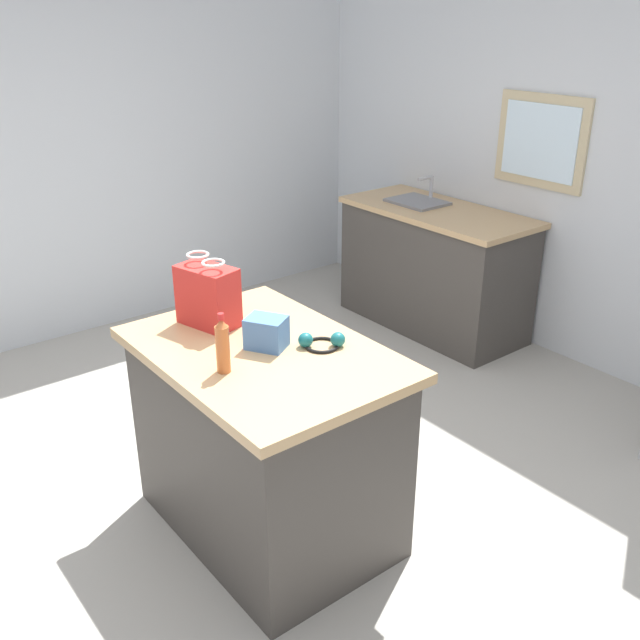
{
  "coord_description": "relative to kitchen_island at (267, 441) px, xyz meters",
  "views": [
    {
      "loc": [
        2.36,
        -1.47,
        2.25
      ],
      "look_at": [
        0.11,
        0.3,
        0.97
      ],
      "focal_mm": 39.93,
      "sensor_mm": 36.0,
      "label": 1
    }
  ],
  "objects": [
    {
      "name": "small_box",
      "position": [
        -0.01,
        0.02,
        0.52
      ],
      "size": [
        0.2,
        0.19,
        0.13
      ],
      "primitive_type": "cube",
      "rotation": [
        0.0,
        0.0,
        0.55
      ],
      "color": "#4775B7",
      "rests_on": "kitchen_island"
    },
    {
      "name": "sink_counter",
      "position": [
        -1.13,
        2.27,
        -0.0
      ],
      "size": [
        1.44,
        0.66,
        1.09
      ],
      "color": "#423D38",
      "rests_on": "ground"
    },
    {
      "name": "ear_defenders",
      "position": [
        0.13,
        0.2,
        0.48
      ],
      "size": [
        0.21,
        0.21,
        0.06
      ],
      "color": "black",
      "rests_on": "kitchen_island"
    },
    {
      "name": "ground",
      "position": [
        -0.11,
        -0.0,
        -0.46
      ],
      "size": [
        6.39,
        6.39,
        0.0
      ],
      "primitive_type": "plane",
      "color": "#ADA89E"
    },
    {
      "name": "bottle",
      "position": [
        0.07,
        -0.24,
        0.57
      ],
      "size": [
        0.06,
        0.06,
        0.25
      ],
      "color": "#C66633",
      "rests_on": "kitchen_island"
    },
    {
      "name": "left_wall",
      "position": [
        -2.71,
        -0.0,
        0.89
      ],
      "size": [
        0.1,
        5.32,
        2.71
      ],
      "color": "silver",
      "rests_on": "ground"
    },
    {
      "name": "back_wall",
      "position": [
        -0.11,
        2.66,
        0.89
      ],
      "size": [
        5.21,
        0.13,
        2.71
      ],
      "color": "silver",
      "rests_on": "ground"
    },
    {
      "name": "shopping_bag",
      "position": [
        -0.36,
        -0.05,
        0.6
      ],
      "size": [
        0.3,
        0.22,
        0.32
      ],
      "color": "red",
      "rests_on": "kitchen_island"
    },
    {
      "name": "kitchen_island",
      "position": [
        0.0,
        0.0,
        0.0
      ],
      "size": [
        1.21,
        0.84,
        0.92
      ],
      "color": "#423D38",
      "rests_on": "ground"
    }
  ]
}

